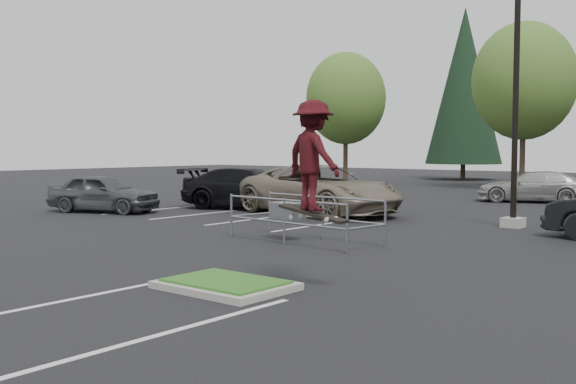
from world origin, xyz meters
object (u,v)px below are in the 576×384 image
Objects in this scene: car_l_grey at (103,193)px; light_pole at (516,77)px; cart_corral at (291,212)px; decid_a at (346,101)px; conif_a at (464,86)px; skateboarder at (313,156)px; car_far_silver at (534,187)px; car_l_black at (249,188)px; car_l_tan at (320,190)px; decid_b at (524,85)px.

light_pole is at bearing -89.68° from car_l_grey.
decid_a is at bearing 127.41° from cart_corral.
light_pole is 0.78× the size of conif_a.
car_far_silver is at bearing -65.89° from skateboarder.
skateboarder is at bearing -11.24° from car_far_silver.
cart_corral is at bearing -22.85° from car_far_silver.
decid_a is at bearing 135.75° from light_pole.
car_l_black is at bearing -56.78° from car_far_silver.
conif_a reaches higher than decid_a.
car_l_tan is 1.53× the size of car_l_grey.
car_l_black is at bearing -82.01° from conif_a.
skateboarder is 0.37× the size of car_l_black.
skateboarder reaches higher than cart_corral.
light_pole is 2.12× the size of car_far_silver.
decid_b is 2.24× the size of cart_corral.
cart_corral is 2.06× the size of skateboarder.
car_l_black is (8.01, -18.53, -4.76)m from decid_a.
skateboarder is at bearing -41.55° from cart_corral.
conif_a is 33.62m from car_l_grey.
cart_corral is 6.28m from skateboarder.
car_l_tan is (-0.49, -19.03, -5.14)m from decid_b.
light_pole is 8.31m from cart_corral.
decid_a is 12.02m from decid_b.
skateboarder is 0.32× the size of car_l_tan.
cart_corral is 1.01× the size of car_l_grey.
car_l_grey reaches higher than car_far_silver.
decid_a is at bearing 6.27° from car_l_black.
car_far_silver is at bearing -53.26° from car_l_black.
decid_b is at bearing 2.39° from decid_a.
decid_a is 20.74m from car_l_black.
cart_corral is at bearing -117.82° from car_l_grey.
cart_corral is at bearing -72.28° from conif_a.
conif_a reaches higher than car_l_grey.
car_l_grey is (-3.36, -4.50, -0.10)m from car_l_black.
cart_corral is at bearing -32.73° from skateboarder.
car_far_silver is at bearing -12.17° from car_l_tan.
conif_a is at bearing 68.09° from decid_a.
decid_b is 10.72m from car_far_silver.
light_pole reaches higher than skateboarder.
conif_a is 30.11m from car_l_tan.
decid_b reaches higher than car_l_black.
car_l_grey is (4.65, -23.03, -4.86)m from decid_a.
car_l_tan is at bearing -75.26° from conif_a.
decid_b is 1.48× the size of car_l_tan.
car_far_silver is (15.68, -8.03, -4.89)m from decid_a.
light_pole reaches higher than car_l_grey.
conif_a reaches higher than decid_b.
conif_a is 42.11m from skateboarder.
conif_a is 29.46m from car_l_black.
car_far_silver is at bearing -57.03° from conif_a.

